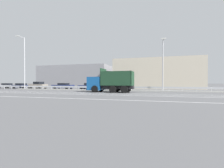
# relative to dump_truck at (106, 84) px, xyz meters

# --- Properties ---
(ground_plane) EXTENTS (320.00, 320.00, 0.00)m
(ground_plane) POSITION_rel_dump_truck_xyz_m (-1.74, 1.00, -1.26)
(ground_plane) COLOR #565659
(lane_strip_0) EXTENTS (69.24, 0.16, 0.01)m
(lane_strip_0) POSITION_rel_dump_truck_xyz_m (0.87, -1.84, -1.26)
(lane_strip_0) COLOR silver
(lane_strip_0) RESTS_ON ground_plane
(lane_strip_1) EXTENTS (69.24, 0.16, 0.01)m
(lane_strip_1) POSITION_rel_dump_truck_xyz_m (0.87, -3.60, -1.26)
(lane_strip_1) COLOR silver
(lane_strip_1) RESTS_ON ground_plane
(lane_strip_2) EXTENTS (69.24, 0.16, 0.01)m
(lane_strip_2) POSITION_rel_dump_truck_xyz_m (0.87, -5.07, -1.26)
(lane_strip_2) COLOR silver
(lane_strip_2) RESTS_ON ground_plane
(lane_strip_3) EXTENTS (69.24, 0.16, 0.01)m
(lane_strip_3) POSITION_rel_dump_truck_xyz_m (0.87, -9.54, -1.26)
(lane_strip_3) COLOR silver
(lane_strip_3) RESTS_ON ground_plane
(median_island) EXTENTS (38.08, 1.10, 0.18)m
(median_island) POSITION_rel_dump_truck_xyz_m (-1.74, 3.64, -1.17)
(median_island) COLOR gray
(median_island) RESTS_ON ground_plane
(median_guardrail) EXTENTS (69.24, 0.09, 0.78)m
(median_guardrail) POSITION_rel_dump_truck_xyz_m (-1.74, 4.46, -0.69)
(median_guardrail) COLOR #9EA0A5
(median_guardrail) RESTS_ON ground_plane
(dump_truck) EXTENTS (7.17, 3.07, 3.63)m
(dump_truck) POSITION_rel_dump_truck_xyz_m (0.00, 0.00, 0.00)
(dump_truck) COLOR #144C8C
(dump_truck) RESTS_ON ground_plane
(median_road_sign) EXTENTS (0.69, 0.16, 2.36)m
(median_road_sign) POSITION_rel_dump_truck_xyz_m (3.48, 3.64, -0.04)
(median_road_sign) COLOR white
(median_road_sign) RESTS_ON ground_plane
(street_lamp_0) EXTENTS (0.72, 2.06, 10.93)m
(street_lamp_0) POSITION_rel_dump_truck_xyz_m (-19.03, 3.43, 4.68)
(street_lamp_0) COLOR #ADADB2
(street_lamp_0) RESTS_ON ground_plane
(street_lamp_1) EXTENTS (0.70, 2.69, 8.18)m
(street_lamp_1) POSITION_rel_dump_truck_xyz_m (8.65, 3.31, 3.36)
(street_lamp_1) COLOR #ADADB2
(street_lamp_1) RESTS_ON ground_plane
(parked_car_0) EXTENTS (4.39, 1.83, 1.27)m
(parked_car_0) POSITION_rel_dump_truck_xyz_m (-28.82, 7.64, -0.61)
(parked_car_0) COLOR silver
(parked_car_0) RESTS_ON ground_plane
(parked_car_1) EXTENTS (4.62, 2.05, 1.27)m
(parked_car_1) POSITION_rel_dump_truck_xyz_m (-23.81, 7.29, -0.60)
(parked_car_1) COLOR navy
(parked_car_1) RESTS_ON ground_plane
(parked_car_2) EXTENTS (4.27, 2.17, 1.65)m
(parked_car_2) POSITION_rel_dump_truck_xyz_m (-18.70, 7.09, -0.46)
(parked_car_2) COLOR gray
(parked_car_2) RESTS_ON ground_plane
(parked_car_3) EXTENTS (4.83, 1.99, 1.33)m
(parked_car_3) POSITION_rel_dump_truck_xyz_m (-12.38, 7.47, -0.57)
(parked_car_3) COLOR navy
(parked_car_3) RESTS_ON ground_plane
(parked_car_4) EXTENTS (4.39, 1.94, 1.37)m
(parked_car_4) POSITION_rel_dump_truck_xyz_m (-5.88, 7.00, -0.56)
(parked_car_4) COLOR navy
(parked_car_4) RESTS_ON ground_plane
(parked_car_5) EXTENTS (4.22, 1.90, 1.24)m
(parked_car_5) POSITION_rel_dump_truck_xyz_m (-0.85, 7.38, -0.61)
(parked_car_5) COLOR #335B33
(parked_car_5) RESTS_ON ground_plane
(background_building_0) EXTENTS (21.03, 9.80, 6.36)m
(background_building_0) POSITION_rel_dump_truck_xyz_m (-15.46, 19.29, 1.91)
(background_building_0) COLOR gray
(background_building_0) RESTS_ON ground_plane
(background_building_1) EXTENTS (19.96, 15.87, 7.09)m
(background_building_1) POSITION_rel_dump_truck_xyz_m (7.88, 20.02, 2.28)
(background_building_1) COLOR #B7AD99
(background_building_1) RESTS_ON ground_plane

